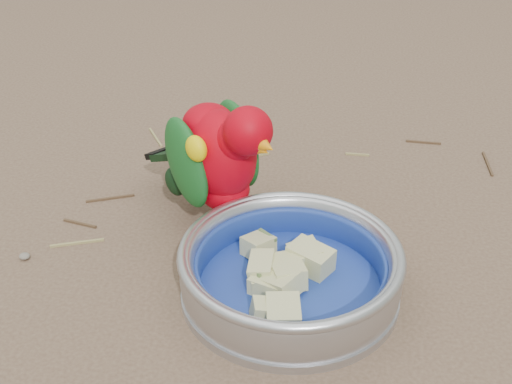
# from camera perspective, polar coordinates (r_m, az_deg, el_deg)

# --- Properties ---
(ground) EXTENTS (60.00, 60.00, 0.00)m
(ground) POSITION_cam_1_polar(r_m,az_deg,el_deg) (0.78, -5.24, -9.08)
(ground) COLOR brown
(food_bowl) EXTENTS (0.24, 0.24, 0.02)m
(food_bowl) POSITION_cam_1_polar(r_m,az_deg,el_deg) (0.79, 2.72, -7.77)
(food_bowl) COLOR #B2B2BA
(food_bowl) RESTS_ON ground
(bowl_wall) EXTENTS (0.24, 0.24, 0.04)m
(bowl_wall) POSITION_cam_1_polar(r_m,az_deg,el_deg) (0.77, 2.78, -6.05)
(bowl_wall) COLOR #B2B2BA
(bowl_wall) RESTS_ON food_bowl
(fruit_wedges) EXTENTS (0.14, 0.14, 0.03)m
(fruit_wedges) POSITION_cam_1_polar(r_m,az_deg,el_deg) (0.77, 2.77, -6.46)
(fruit_wedges) COLOR #C5C386
(fruit_wedges) RESTS_ON food_bowl
(lory_parrot) EXTENTS (0.23, 0.22, 0.18)m
(lory_parrot) POSITION_cam_1_polar(r_m,az_deg,el_deg) (0.85, -2.90, 2.11)
(lory_parrot) COLOR #AC000D
(lory_parrot) RESTS_ON ground
(ground_debris) EXTENTS (0.90, 0.80, 0.01)m
(ground_debris) POSITION_cam_1_polar(r_m,az_deg,el_deg) (0.81, -4.55, -7.02)
(ground_debris) COLOR olive
(ground_debris) RESTS_ON ground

